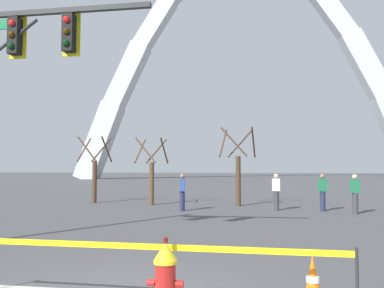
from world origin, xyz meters
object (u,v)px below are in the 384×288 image
object	(u,v)px
monument_arch	(241,73)
pedestrian_standing_center	(355,194)
pedestrian_walking_right	(182,192)
pedestrian_walking_left	(323,192)
traffic_cone_by_hydrant	(313,283)
traffic_signal_gantry	(4,76)
pedestrian_near_trees	(276,191)
fire_hydrant	(165,280)

from	to	relation	value
monument_arch	pedestrian_standing_center	xyz separation A→B (m)	(5.87, -41.93, -15.19)
pedestrian_walking_right	pedestrian_walking_left	bearing A→B (deg)	8.39
traffic_cone_by_hydrant	pedestrian_walking_left	xyz separation A→B (m)	(2.12, 12.16, 0.46)
traffic_signal_gantry	pedestrian_walking_right	world-z (taller)	traffic_signal_gantry
pedestrian_standing_center	pedestrian_walking_right	size ratio (longest dim) A/B	1.00
traffic_signal_gantry	pedestrian_standing_center	bearing A→B (deg)	39.34
traffic_cone_by_hydrant	pedestrian_walking_right	size ratio (longest dim) A/B	0.46
traffic_cone_by_hydrant	pedestrian_near_trees	xyz separation A→B (m)	(0.17, 12.12, 0.46)
monument_arch	pedestrian_standing_center	distance (m)	44.99
pedestrian_walking_left	pedestrian_standing_center	bearing A→B (deg)	-38.46
traffic_signal_gantry	monument_arch	distance (m)	51.65
fire_hydrant	traffic_cone_by_hydrant	world-z (taller)	fire_hydrant
traffic_signal_gantry	pedestrian_walking_left	size ratio (longest dim) A/B	3.77
pedestrian_walking_left	pedestrian_standing_center	xyz separation A→B (m)	(1.11, -0.88, 0.00)
fire_hydrant	traffic_signal_gantry	distance (m)	7.06
fire_hydrant	pedestrian_standing_center	distance (m)	12.85
pedestrian_standing_center	pedestrian_walking_right	world-z (taller)	same
monument_arch	pedestrian_walking_left	xyz separation A→B (m)	(4.76, -41.05, -15.19)
traffic_cone_by_hydrant	pedestrian_walking_left	distance (m)	12.35
traffic_signal_gantry	fire_hydrant	bearing A→B (deg)	-36.84
traffic_cone_by_hydrant	monument_arch	bearing A→B (deg)	92.84
traffic_signal_gantry	pedestrian_walking_right	bearing A→B (deg)	70.55
pedestrian_near_trees	monument_arch	bearing A→B (deg)	93.91
traffic_signal_gantry	pedestrian_standing_center	world-z (taller)	traffic_signal_gantry
fire_hydrant	traffic_signal_gantry	world-z (taller)	traffic_signal_gantry
pedestrian_walking_right	fire_hydrant	bearing A→B (deg)	-80.49
traffic_cone_by_hydrant	traffic_signal_gantry	bearing A→B (deg)	155.07
fire_hydrant	pedestrian_standing_center	bearing A→B (deg)	66.65
pedestrian_near_trees	traffic_cone_by_hydrant	bearing A→B (deg)	-90.81
traffic_cone_by_hydrant	pedestrian_walking_right	distance (m)	11.93
traffic_signal_gantry	pedestrian_standing_center	size ratio (longest dim) A/B	3.77
monument_arch	pedestrian_standing_center	size ratio (longest dim) A/B	32.63
pedestrian_walking_left	monument_arch	bearing A→B (deg)	96.61
fire_hydrant	pedestrian_near_trees	xyz separation A→B (m)	(2.03, 12.64, 0.35)
traffic_signal_gantry	pedestrian_walking_right	xyz separation A→B (m)	(2.88, 8.16, -3.25)
monument_arch	pedestrian_walking_right	world-z (taller)	monument_arch
fire_hydrant	pedestrian_walking_left	size ratio (longest dim) A/B	0.62
monument_arch	pedestrian_near_trees	world-z (taller)	monument_arch
pedestrian_standing_center	pedestrian_walking_right	xyz separation A→B (m)	(-7.07, 0.00, 0.00)
monument_arch	pedestrian_standing_center	world-z (taller)	monument_arch
fire_hydrant	traffic_signal_gantry	size ratio (longest dim) A/B	0.17
pedestrian_walking_left	pedestrian_near_trees	world-z (taller)	same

